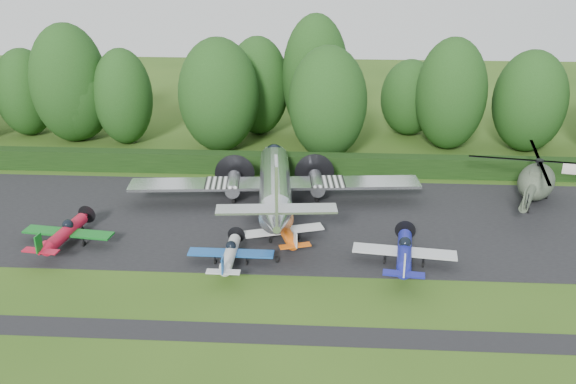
# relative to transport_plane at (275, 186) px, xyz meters

# --- Properties ---
(ground) EXTENTS (160.00, 160.00, 0.00)m
(ground) POSITION_rel_transport_plane_xyz_m (0.90, -12.12, -2.25)
(ground) COLOR #294A14
(ground) RESTS_ON ground
(apron) EXTENTS (70.00, 18.00, 0.01)m
(apron) POSITION_rel_transport_plane_xyz_m (0.90, -2.12, -2.25)
(apron) COLOR black
(apron) RESTS_ON ground
(taxiway_verge) EXTENTS (70.00, 2.00, 0.00)m
(taxiway_verge) POSITION_rel_transport_plane_xyz_m (0.90, -18.12, -2.25)
(taxiway_verge) COLOR black
(taxiway_verge) RESTS_ON ground
(hedgerow) EXTENTS (90.00, 1.60, 2.00)m
(hedgerow) POSITION_rel_transport_plane_xyz_m (0.90, 8.88, -2.25)
(hedgerow) COLOR black
(hedgerow) RESTS_ON ground
(transport_plane) EXTENTS (25.20, 19.32, 8.08)m
(transport_plane) POSITION_rel_transport_plane_xyz_m (0.00, 0.00, 0.00)
(transport_plane) COLOR silver
(transport_plane) RESTS_ON ground
(light_plane_red) EXTENTS (7.01, 7.37, 2.69)m
(light_plane_red) POSITION_rel_transport_plane_xyz_m (-15.33, -7.69, -1.13)
(light_plane_red) COLOR #AA0F26
(light_plane_red) RESTS_ON ground
(light_plane_white) EXTENTS (6.17, 6.48, 2.37)m
(light_plane_white) POSITION_rel_transport_plane_xyz_m (-2.43, -9.98, -1.27)
(light_plane_white) COLOR silver
(light_plane_white) RESTS_ON ground
(light_plane_orange) EXTENTS (6.18, 6.50, 2.38)m
(light_plane_orange) POSITION_rel_transport_plane_xyz_m (1.28, -6.05, -1.26)
(light_plane_orange) COLOR #EB5C0D
(light_plane_orange) RESTS_ON ground
(light_plane_blue) EXTENTS (7.36, 7.74, 2.83)m
(light_plane_blue) POSITION_rel_transport_plane_xyz_m (9.95, -9.41, -1.07)
(light_plane_blue) COLOR navy
(light_plane_blue) RESTS_ON ground
(helicopter) EXTENTS (11.89, 13.92, 3.83)m
(helicopter) POSITION_rel_transport_plane_xyz_m (22.81, 3.39, -0.19)
(helicopter) COLOR #384132
(helicopter) RESTS_ON ground
(tree_1) EXTENTS (7.49, 7.49, 12.06)m
(tree_1) POSITION_rel_transport_plane_xyz_m (17.47, 17.73, 3.76)
(tree_1) COLOR black
(tree_1) RESTS_ON ground
(tree_2) EXTENTS (6.68, 6.68, 10.03)m
(tree_2) POSITION_rel_transport_plane_xyz_m (-30.14, 19.87, 2.75)
(tree_2) COLOR black
(tree_2) RESTS_ON ground
(tree_3) EXTENTS (7.11, 7.11, 11.30)m
(tree_3) POSITION_rel_transport_plane_xyz_m (-3.62, 21.82, 3.39)
(tree_3) COLOR black
(tree_3) RESTS_ON ground
(tree_4) EXTENTS (8.50, 8.50, 12.14)m
(tree_4) POSITION_rel_transport_plane_xyz_m (-7.15, 15.66, 3.81)
(tree_4) COLOR black
(tree_4) RESTS_ON ground
(tree_6) EXTENTS (6.40, 6.40, 10.60)m
(tree_6) POSITION_rel_transport_plane_xyz_m (-17.98, 17.39, 3.03)
(tree_6) COLOR black
(tree_6) RESTS_ON ground
(tree_7) EXTENTS (6.61, 6.61, 8.75)m
(tree_7) POSITION_rel_transport_plane_xyz_m (13.76, 22.57, 2.11)
(tree_7) COLOR black
(tree_7) RESTS_ON ground
(tree_8) EXTENTS (8.53, 8.53, 11.37)m
(tree_8) POSITION_rel_transport_plane_xyz_m (-23.72, 18.36, 3.42)
(tree_8) COLOR black
(tree_8) RESTS_ON ground
(tree_9) EXTENTS (7.40, 7.40, 13.98)m
(tree_9) POSITION_rel_transport_plane_xyz_m (2.94, 20.72, 4.72)
(tree_9) COLOR black
(tree_9) RESTS_ON ground
(tree_11) EXTENTS (7.70, 7.70, 10.87)m
(tree_11) POSITION_rel_transport_plane_xyz_m (25.70, 17.44, 3.18)
(tree_11) COLOR black
(tree_11) RESTS_ON ground
(tree_12) EXTENTS (8.36, 8.36, 13.13)m
(tree_12) POSITION_rel_transport_plane_xyz_m (-24.08, 17.98, 4.30)
(tree_12) COLOR black
(tree_12) RESTS_ON ground
(tree_13) EXTENTS (8.04, 8.04, 11.72)m
(tree_13) POSITION_rel_transport_plane_xyz_m (4.38, 13.96, 3.60)
(tree_13) COLOR black
(tree_13) RESTS_ON ground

